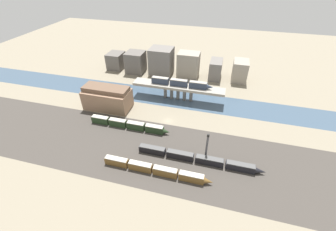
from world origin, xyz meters
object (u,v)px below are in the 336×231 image
(train_on_bridge, at_px, (181,83))
(train_yard_near, at_px, (155,170))
(train_yard_mid, at_px, (198,159))
(warehouse_building, at_px, (107,98))
(train_yard_far, at_px, (129,125))
(signal_tower, at_px, (207,147))

(train_on_bridge, relative_size, train_yard_near, 0.81)
(train_yard_mid, bearing_deg, warehouse_building, 153.19)
(train_on_bridge, height_order, train_yard_far, train_on_bridge)
(train_yard_near, relative_size, signal_tower, 3.42)
(train_on_bridge, relative_size, train_yard_mid, 0.68)
(train_on_bridge, height_order, train_yard_near, train_on_bridge)
(train_yard_near, distance_m, train_yard_mid, 19.41)
(train_yard_near, xyz_separation_m, train_yard_far, (-22.50, 24.90, 0.17))
(train_yard_near, distance_m, train_yard_far, 33.56)
(train_yard_near, xyz_separation_m, signal_tower, (19.03, 14.03, 4.87))
(train_yard_near, bearing_deg, signal_tower, 36.41)
(train_on_bridge, distance_m, signal_tower, 50.68)
(train_yard_near, bearing_deg, warehouse_building, 136.19)
(train_yard_mid, relative_size, train_yard_far, 1.28)
(train_on_bridge, xyz_separation_m, train_yard_mid, (18.73, -48.79, -9.82))
(train_on_bridge, distance_m, train_yard_far, 41.11)
(warehouse_building, bearing_deg, train_on_bridge, 26.52)
(train_yard_near, height_order, signal_tower, signal_tower)
(warehouse_building, bearing_deg, train_yard_far, -38.20)
(train_yard_mid, distance_m, train_yard_far, 41.09)
(train_yard_far, bearing_deg, train_yard_mid, -20.03)
(train_yard_far, relative_size, signal_tower, 3.18)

